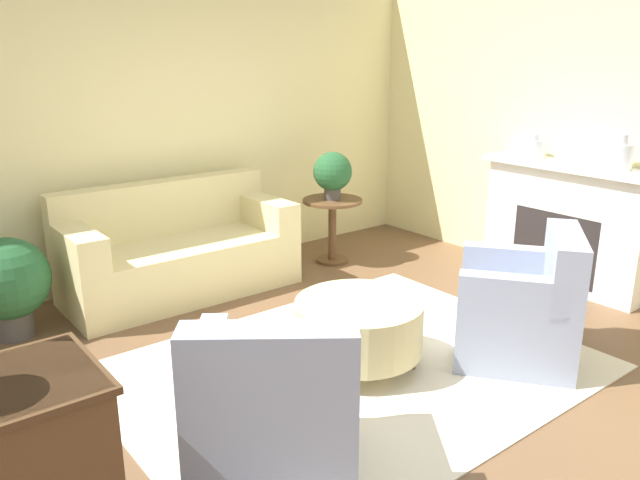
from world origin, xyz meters
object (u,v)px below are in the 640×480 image
ottoman_table (359,326)px  potted_plant_floor (8,282)px  armchair_left (273,413)px  side_table (332,219)px  vase_mantel_far (621,156)px  armchair_right (523,309)px  vase_mantel_near (533,148)px  couch (178,253)px  potted_plant_on_side_table (333,173)px

ottoman_table → potted_plant_floor: potted_plant_floor is taller
armchair_left → side_table: bearing=45.8°
vase_mantel_far → side_table: bearing=119.3°
armchair_right → potted_plant_floor: bearing=136.6°
side_table → vase_mantel_near: bearing=-48.3°
couch → vase_mantel_far: size_ratio=6.81×
ottoman_table → armchair_left: bearing=-151.5°
potted_plant_floor → vase_mantel_near: bearing=-19.7°
armchair_right → potted_plant_on_side_table: 2.49m
side_table → potted_plant_floor: bearing=177.6°
couch → potted_plant_on_side_table: size_ratio=4.21×
couch → armchair_left: 2.72m
vase_mantel_far → potted_plant_on_side_table: vase_mantel_far is taller
side_table → vase_mantel_far: (1.23, -2.19, 0.78)m
couch → side_table: (1.58, -0.20, 0.09)m
side_table → potted_plant_floor: potted_plant_floor is taller
side_table → potted_plant_on_side_table: 0.46m
armchair_left → vase_mantel_far: 3.68m
couch → armchair_right: size_ratio=1.82×
armchair_left → potted_plant_on_side_table: 3.41m
armchair_right → ottoman_table: 1.14m
side_table → armchair_right: bearing=-96.8°
armchair_left → side_table: 3.36m
armchair_right → vase_mantel_near: vase_mantel_near is taller
armchair_left → ottoman_table: size_ratio=1.27×
potted_plant_on_side_table → side_table: bearing=0.0°
vase_mantel_near → armchair_left: bearing=-164.0°
armchair_right → potted_plant_on_side_table: (0.29, 2.41, 0.56)m
armchair_left → potted_plant_floor: armchair_left is taller
side_table → ottoman_table: bearing=-124.8°
side_table → vase_mantel_near: size_ratio=2.95×
armchair_left → side_table: armchair_left is taller
side_table → vase_mantel_far: vase_mantel_far is taller
ottoman_table → side_table: side_table is taller
couch → armchair_right: 2.91m
armchair_left → vase_mantel_near: size_ratio=4.93×
armchair_right → vase_mantel_far: bearing=8.1°
armchair_left → potted_plant_floor: size_ratio=1.42×
potted_plant_floor → side_table: bearing=-2.4°
side_table → couch: bearing=172.8°
potted_plant_on_side_table → vase_mantel_far: bearing=-60.7°
couch → ottoman_table: size_ratio=2.32×
armchair_left → couch: bearing=73.6°
armchair_left → ottoman_table: bearing=28.5°
side_table → vase_mantel_near: (1.23, -1.38, 0.76)m
armchair_left → vase_mantel_near: 3.81m
couch → armchair_left: couch is taller
armchair_right → potted_plant_floor: size_ratio=1.42×
armchair_left → potted_plant_floor: (-0.62, 2.53, 0.08)m
vase_mantel_near → armchair_right: bearing=-145.9°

